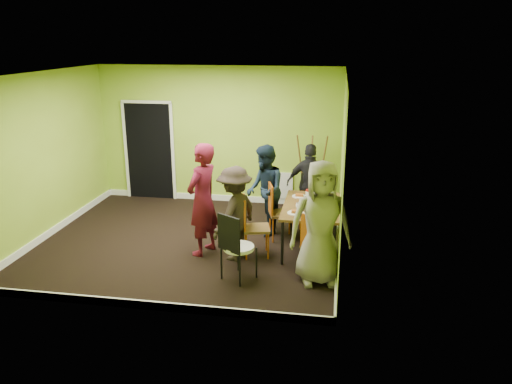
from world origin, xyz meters
TOP-DOWN VIEW (x-y plane):
  - ground at (0.00, 0.00)m, footprint 5.00×5.00m
  - room_walls at (-0.02, 0.04)m, footprint 5.04×4.54m
  - dining_table at (2.05, 0.05)m, footprint 0.90×1.50m
  - chair_left_far at (1.45, 0.36)m, footprint 0.50×0.50m
  - chair_left_near at (1.14, -0.38)m, footprint 0.49×0.48m
  - chair_back_end at (1.98, 1.15)m, footprint 0.40×0.47m
  - chair_front_end at (2.17, -0.91)m, footprint 0.51×0.51m
  - chair_bentwood at (1.06, -1.26)m, footprint 0.54×0.54m
  - easel at (1.93, 1.98)m, footprint 0.62×0.58m
  - plate_near_left at (1.82, 0.46)m, footprint 0.24×0.24m
  - plate_near_right at (1.83, -0.38)m, footprint 0.26×0.26m
  - plate_far_back at (2.04, 0.64)m, footprint 0.21×0.21m
  - plate_far_front at (2.05, -0.43)m, footprint 0.22×0.22m
  - plate_wall_back at (2.37, 0.22)m, footprint 0.22×0.22m
  - plate_wall_front at (2.23, -0.16)m, footprint 0.25×0.25m
  - thermos at (1.98, 0.09)m, footprint 0.08×0.08m
  - blue_bottle at (2.30, -0.24)m, footprint 0.08×0.08m
  - orange_bottle at (1.95, 0.20)m, footprint 0.03×0.03m
  - glass_mid at (1.96, 0.21)m, footprint 0.06×0.06m
  - glass_back at (2.08, 0.49)m, footprint 0.07×0.07m
  - glass_front at (2.13, -0.51)m, footprint 0.06×0.06m
  - cup_a at (1.88, -0.20)m, footprint 0.13×0.13m
  - cup_b at (2.25, 0.05)m, footprint 0.10×0.10m
  - person_standing at (0.37, -0.41)m, footprint 0.63×0.77m
  - person_left_far at (1.21, 0.58)m, footprint 0.82×0.93m
  - person_left_near at (0.91, -0.53)m, footprint 0.89×1.10m
  - person_back_end at (1.96, 1.24)m, footprint 0.89×0.39m
  - person_front_end at (2.24, -1.10)m, footprint 0.96×0.72m

SIDE VIEW (x-z plane):
  - ground at x=0.00m, z-range 0.00..0.00m
  - chair_front_end at x=2.17m, z-range 0.06..1.02m
  - chair_left_near at x=1.14m, z-range 0.06..1.04m
  - chair_left_far at x=1.45m, z-range 0.06..1.04m
  - chair_bentwood at x=1.06m, z-range 0.05..1.07m
  - chair_back_end at x=1.98m, z-range 0.20..1.15m
  - dining_table at x=2.05m, z-range 0.32..1.07m
  - person_left_near at x=0.91m, z-range 0.00..1.49m
  - person_back_end at x=1.96m, z-range 0.00..1.50m
  - plate_near_left at x=1.82m, z-range 0.75..0.76m
  - plate_near_right at x=1.83m, z-range 0.75..0.76m
  - plate_far_back at x=2.04m, z-range 0.75..0.76m
  - plate_far_front at x=2.05m, z-range 0.75..0.76m
  - plate_wall_back at x=2.37m, z-range 0.75..0.76m
  - plate_wall_front at x=2.23m, z-range 0.75..0.76m
  - easel at x=1.93m, z-range -0.01..1.53m
  - orange_bottle at x=1.95m, z-range 0.75..0.83m
  - person_left_far at x=1.21m, z-range 0.00..1.59m
  - glass_front at x=2.13m, z-range 0.75..0.84m
  - glass_mid at x=1.96m, z-range 0.75..0.84m
  - cup_b at x=2.25m, z-range 0.75..0.84m
  - glass_back at x=2.08m, z-range 0.75..0.85m
  - cup_a at x=1.88m, z-range 0.75..0.85m
  - blue_bottle at x=2.30m, z-range 0.75..0.93m
  - thermos at x=1.98m, z-range 0.75..0.97m
  - person_front_end at x=2.24m, z-range 0.00..1.77m
  - person_standing at x=0.37m, z-range 0.00..1.80m
  - room_walls at x=-0.02m, z-range -0.42..2.40m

